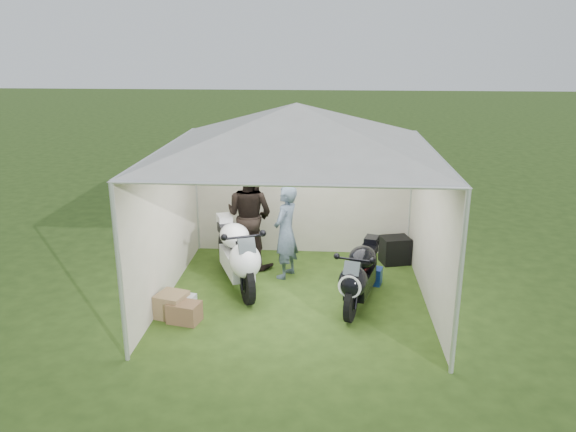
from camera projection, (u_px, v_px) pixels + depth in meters
name	position (u px, v px, depth m)	size (l,w,h in m)	color
ground	(296.00, 296.00, 8.82)	(80.00, 80.00, 0.00)	#294114
canopy_tent	(296.00, 132.00, 8.09)	(5.66, 5.66, 3.00)	silver
motorcycle_white	(237.00, 253.00, 8.98)	(1.07, 2.03, 1.05)	black
motorcycle_black	(360.00, 274.00, 8.38)	(0.75, 1.81, 0.91)	black
paddock_stand	(370.00, 275.00, 9.25)	(0.37, 0.23, 0.28)	blue
person_dark_jacket	(249.00, 215.00, 9.79)	(0.90, 0.70, 1.86)	black
person_blue_jacket	(286.00, 232.00, 9.34)	(0.58, 0.38, 1.59)	slate
equipment_box	(395.00, 250.00, 10.09)	(0.48, 0.39, 0.48)	black
crate_0	(179.00, 305.00, 8.18)	(0.43, 0.34, 0.29)	#AFB3B8
crate_1	(172.00, 305.00, 8.12)	(0.40, 0.40, 0.35)	olive
crate_2	(183.00, 309.00, 8.12)	(0.32, 0.26, 0.23)	silver
crate_3	(184.00, 312.00, 7.97)	(0.44, 0.31, 0.29)	brown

